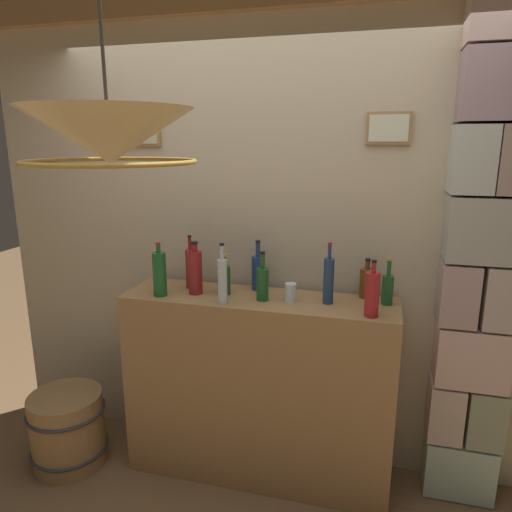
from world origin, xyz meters
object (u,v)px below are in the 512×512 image
(liquor_bottle_brandy, at_px, (195,271))
(liquor_bottle_port, at_px, (258,272))
(liquor_bottle_whiskey, at_px, (224,278))
(liquor_bottle_sherry, at_px, (160,274))
(liquor_bottle_rye, at_px, (329,280))
(liquor_bottle_rum, at_px, (222,280))
(liquor_bottle_vodka, at_px, (367,282))
(liquor_bottle_bourbon, at_px, (388,288))
(liquor_bottle_gin, at_px, (372,294))
(glass_tumbler_rocks, at_px, (291,292))
(pendant_lamp, at_px, (109,138))
(wooden_barrel, at_px, (68,429))
(liquor_bottle_mezcal, at_px, (262,283))
(liquor_bottle_vermouth, at_px, (191,268))

(liquor_bottle_brandy, relative_size, liquor_bottle_port, 1.03)
(liquor_bottle_port, bearing_deg, liquor_bottle_whiskey, -141.90)
(liquor_bottle_sherry, relative_size, liquor_bottle_rye, 0.92)
(liquor_bottle_rum, bearing_deg, liquor_bottle_vodka, 22.71)
(liquor_bottle_whiskey, distance_m, liquor_bottle_sherry, 0.36)
(liquor_bottle_bourbon, relative_size, liquor_bottle_gin, 0.88)
(liquor_bottle_rum, height_order, glass_tumbler_rocks, liquor_bottle_rum)
(liquor_bottle_bourbon, distance_m, liquor_bottle_rye, 0.31)
(liquor_bottle_whiskey, bearing_deg, liquor_bottle_brandy, -168.14)
(liquor_bottle_rye, distance_m, pendant_lamp, 1.36)
(liquor_bottle_port, xyz_separation_m, wooden_barrel, (-1.12, -0.37, -0.99))
(liquor_bottle_rye, bearing_deg, wooden_barrel, -171.33)
(liquor_bottle_whiskey, height_order, glass_tumbler_rocks, liquor_bottle_whiskey)
(liquor_bottle_brandy, height_order, wooden_barrel, liquor_bottle_brandy)
(liquor_bottle_brandy, xyz_separation_m, glass_tumbler_rocks, (0.55, 0.01, -0.08))
(liquor_bottle_vodka, bearing_deg, wooden_barrel, -167.47)
(liquor_bottle_vodka, relative_size, liquor_bottle_rum, 0.67)
(liquor_bottle_mezcal, xyz_separation_m, liquor_bottle_rye, (0.35, 0.04, 0.03))
(liquor_bottle_vodka, distance_m, liquor_bottle_rye, 0.25)
(liquor_bottle_vodka, relative_size, liquor_bottle_mezcal, 0.82)
(liquor_bottle_rye, height_order, wooden_barrel, liquor_bottle_rye)
(liquor_bottle_sherry, distance_m, liquor_bottle_rye, 0.93)
(liquor_bottle_gin, relative_size, wooden_barrel, 0.62)
(glass_tumbler_rocks, distance_m, pendant_lamp, 1.31)
(glass_tumbler_rocks, bearing_deg, liquor_bottle_vodka, 23.37)
(liquor_bottle_brandy, xyz_separation_m, liquor_bottle_port, (0.32, 0.16, -0.02))
(liquor_bottle_mezcal, relative_size, liquor_bottle_port, 0.93)
(liquor_bottle_whiskey, relative_size, wooden_barrel, 0.50)
(liquor_bottle_vermouth, height_order, liquor_bottle_sherry, liquor_bottle_vermouth)
(liquor_bottle_brandy, height_order, liquor_bottle_mezcal, liquor_bottle_brandy)
(liquor_bottle_bourbon, height_order, liquor_bottle_rum, liquor_bottle_rum)
(liquor_bottle_rum, height_order, wooden_barrel, liquor_bottle_rum)
(liquor_bottle_brandy, relative_size, liquor_bottle_whiskey, 1.31)
(liquor_bottle_gin, xyz_separation_m, wooden_barrel, (-1.77, -0.10, -1.00))
(liquor_bottle_mezcal, height_order, liquor_bottle_port, liquor_bottle_port)
(liquor_bottle_mezcal, xyz_separation_m, glass_tumbler_rocks, (0.15, 0.02, -0.05))
(liquor_bottle_rye, bearing_deg, glass_tumbler_rocks, -174.38)
(liquor_bottle_port, relative_size, pendant_lamp, 0.50)
(wooden_barrel, bearing_deg, liquor_bottle_gin, 3.19)
(glass_tumbler_rocks, height_order, wooden_barrel, glass_tumbler_rocks)
(liquor_bottle_bourbon, distance_m, wooden_barrel, 2.11)
(liquor_bottle_bourbon, relative_size, pendant_lamp, 0.43)
(liquor_bottle_bourbon, xyz_separation_m, wooden_barrel, (-1.85, -0.30, -0.97))
(liquor_bottle_bourbon, bearing_deg, liquor_bottle_mezcal, -170.79)
(liquor_bottle_whiskey, distance_m, liquor_bottle_rum, 0.17)
(liquor_bottle_brandy, distance_m, liquor_bottle_vodka, 0.96)
(liquor_bottle_port, distance_m, wooden_barrel, 1.54)
(liquor_bottle_mezcal, bearing_deg, liquor_bottle_brandy, 178.43)
(liquor_bottle_mezcal, height_order, liquor_bottle_sherry, liquor_bottle_sherry)
(liquor_bottle_brandy, distance_m, pendant_lamp, 1.17)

